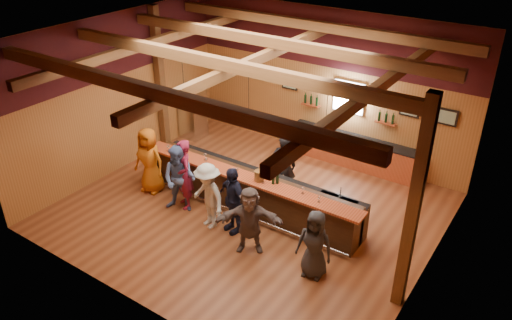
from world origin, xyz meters
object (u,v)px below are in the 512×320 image
object	(u,v)px
bottle_a	(273,179)
customer_navy	(233,200)
bar_counter	(253,191)
customer_white	(208,196)
customer_dark	(315,244)
customer_denim	(180,179)
bartender	(284,166)
customer_orange	(149,160)
ice_bucket	(259,176)
back_bar_cabinet	(353,151)
customer_brown	(250,220)
stainless_fridge	(193,112)
customer_redvest	(184,175)

from	to	relation	value
bottle_a	customer_navy	bearing A→B (deg)	-126.20
bar_counter	customer_white	size ratio (longest dim) A/B	3.65
bottle_a	customer_dark	bearing A→B (deg)	-32.99
customer_denim	customer_dark	distance (m)	4.04
bartender	bottle_a	bearing A→B (deg)	85.24
customer_orange	ice_bucket	bearing A→B (deg)	3.41
ice_bucket	bottle_a	size ratio (longest dim) A/B	0.81
back_bar_cabinet	customer_brown	xyz separation A→B (m)	(-0.28, -5.03, 0.35)
customer_navy	customer_dark	world-z (taller)	customer_navy
customer_orange	customer_navy	xyz separation A→B (m)	(2.96, -0.23, -0.06)
bottle_a	stainless_fridge	bearing A→B (deg)	151.01
bar_counter	customer_white	distance (m)	1.39
back_bar_cabinet	ice_bucket	xyz separation A→B (m)	(-0.79, -3.87, 0.77)
back_bar_cabinet	stainless_fridge	size ratio (longest dim) A/B	2.22
customer_dark	customer_denim	bearing A→B (deg)	167.39
customer_orange	customer_navy	world-z (taller)	customer_orange
customer_denim	customer_white	bearing A→B (deg)	-28.81
customer_redvest	customer_dark	size ratio (longest dim) A/B	1.19
customer_white	bottle_a	xyz separation A→B (m)	(1.20, 1.02, 0.37)
stainless_fridge	customer_white	world-z (taller)	stainless_fridge
back_bar_cabinet	customer_denim	world-z (taller)	customer_denim
back_bar_cabinet	customer_orange	distance (m)	5.98
customer_orange	bar_counter	bearing A→B (deg)	10.50
customer_white	ice_bucket	size ratio (longest dim) A/B	6.50
bar_counter	stainless_fridge	world-z (taller)	stainless_fridge
customer_redvest	customer_white	size ratio (longest dim) A/B	1.09
customer_navy	bartender	bearing A→B (deg)	105.00
customer_denim	ice_bucket	world-z (taller)	customer_denim
customer_white	bartender	xyz separation A→B (m)	(0.74, 2.27, 0.03)
back_bar_cabinet	bartender	world-z (taller)	bartender
stainless_fridge	ice_bucket	bearing A→B (deg)	-31.41
customer_brown	stainless_fridge	bearing A→B (deg)	111.73
customer_orange	ice_bucket	size ratio (longest dim) A/B	7.00
customer_redvest	bottle_a	xyz separation A→B (m)	(2.28, 0.67, 0.29)
customer_orange	customer_brown	bearing A→B (deg)	-15.63
bottle_a	customer_white	bearing A→B (deg)	-139.63
ice_bucket	back_bar_cabinet	bearing A→B (deg)	78.42
customer_dark	bartender	distance (m)	3.27
ice_bucket	customer_navy	bearing A→B (deg)	-107.54
bar_counter	bartender	size ratio (longest dim) A/B	3.54
customer_brown	ice_bucket	size ratio (longest dim) A/B	6.18
customer_navy	bottle_a	xyz separation A→B (m)	(0.61, 0.83, 0.37)
customer_white	customer_dark	bearing A→B (deg)	15.61
bottle_a	back_bar_cabinet	bearing A→B (deg)	83.55
stainless_fridge	customer_dark	bearing A→B (deg)	-30.09
customer_orange	customer_redvest	xyz separation A→B (m)	(1.29, -0.07, 0.01)
customer_redvest	bar_counter	bearing A→B (deg)	63.61
bartender	bottle_a	world-z (taller)	bartender
bar_counter	customer_brown	distance (m)	1.75
stainless_fridge	bottle_a	xyz separation A→B (m)	(4.87, -2.70, 0.34)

